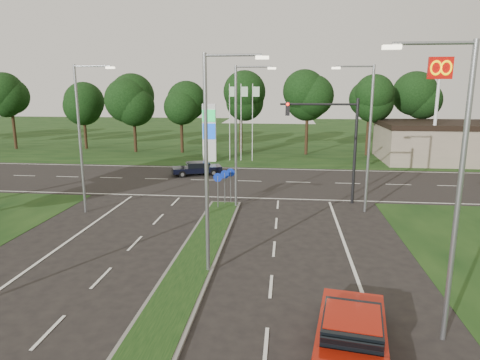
# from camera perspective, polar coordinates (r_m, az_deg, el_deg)

# --- Properties ---
(ground) EXTENTS (160.00, 160.00, 0.00)m
(ground) POSITION_cam_1_polar(r_m,az_deg,el_deg) (13.76, -12.70, -22.24)
(ground) COLOR black
(ground) RESTS_ON ground
(verge_far) EXTENTS (160.00, 50.00, 0.02)m
(verge_far) POSITION_cam_1_polar(r_m,az_deg,el_deg) (66.22, 2.77, 5.67)
(verge_far) COLOR black
(verge_far) RESTS_ON ground
(cross_road) EXTENTS (160.00, 12.00, 0.02)m
(cross_road) POSITION_cam_1_polar(r_m,az_deg,el_deg) (35.72, -0.30, -0.13)
(cross_road) COLOR black
(cross_road) RESTS_ON ground
(median_kerb) EXTENTS (2.00, 26.00, 0.12)m
(median_kerb) POSITION_cam_1_polar(r_m,az_deg,el_deg) (17.01, -8.26, -14.62)
(median_kerb) COLOR slate
(median_kerb) RESTS_ON ground
(commercial_building) EXTENTS (16.00, 9.00, 4.00)m
(commercial_building) POSITION_cam_1_polar(r_m,az_deg,el_deg) (50.33, 27.27, 4.47)
(commercial_building) COLOR gray
(commercial_building) RESTS_ON ground
(streetlight_median_near) EXTENTS (2.53, 0.22, 9.00)m
(streetlight_median_near) POSITION_cam_1_polar(r_m,az_deg,el_deg) (17.12, -3.86, 3.38)
(streetlight_median_near) COLOR gray
(streetlight_median_near) RESTS_ON ground
(streetlight_median_far) EXTENTS (2.53, 0.22, 9.00)m
(streetlight_median_far) POSITION_cam_1_polar(r_m,az_deg,el_deg) (26.94, -0.14, 6.71)
(streetlight_median_far) COLOR gray
(streetlight_median_far) RESTS_ON ground
(streetlight_left_far) EXTENTS (2.53, 0.22, 9.00)m
(streetlight_left_far) POSITION_cam_1_polar(r_m,az_deg,el_deg) (27.66, -20.26, 6.09)
(streetlight_left_far) COLOR gray
(streetlight_left_far) RESTS_ON ground
(streetlight_right_far) EXTENTS (2.53, 0.22, 9.00)m
(streetlight_right_far) POSITION_cam_1_polar(r_m,az_deg,el_deg) (27.21, 16.52, 6.26)
(streetlight_right_far) COLOR gray
(streetlight_right_far) RESTS_ON ground
(streetlight_right_near) EXTENTS (2.53, 0.22, 9.00)m
(streetlight_right_near) POSITION_cam_1_polar(r_m,az_deg,el_deg) (13.79, 26.56, -0.11)
(streetlight_right_near) COLOR gray
(streetlight_right_near) RESTS_ON ground
(traffic_signal) EXTENTS (5.10, 0.42, 7.00)m
(traffic_signal) POSITION_cam_1_polar(r_m,az_deg,el_deg) (28.99, 12.64, 5.97)
(traffic_signal) COLOR black
(traffic_signal) RESTS_ON ground
(median_signs) EXTENTS (1.16, 1.76, 2.38)m
(median_signs) POSITION_cam_1_polar(r_m,az_deg,el_deg) (27.99, -2.08, -0.06)
(median_signs) COLOR gray
(median_signs) RESTS_ON ground
(gas_pylon) EXTENTS (5.80, 1.26, 8.00)m
(gas_pylon) POSITION_cam_1_polar(r_m,az_deg,el_deg) (44.61, -3.84, 6.52)
(gas_pylon) COLOR silver
(gas_pylon) RESTS_ON ground
(mcdonalds_sign) EXTENTS (2.20, 0.47, 10.40)m
(mcdonalds_sign) POSITION_cam_1_polar(r_m,az_deg,el_deg) (44.86, 25.00, 11.57)
(mcdonalds_sign) COLOR silver
(mcdonalds_sign) RESTS_ON ground
(treeline_far) EXTENTS (6.00, 6.00, 9.90)m
(treeline_far) POSITION_cam_1_polar(r_m,az_deg,el_deg) (50.73, 1.90, 11.36)
(treeline_far) COLOR black
(treeline_far) RESTS_ON ground
(red_sedan) EXTENTS (2.70, 5.05, 1.32)m
(red_sedan) POSITION_cam_1_polar(r_m,az_deg,el_deg) (13.62, 14.65, -19.19)
(red_sedan) COLOR #9D1508
(red_sedan) RESTS_ON ground
(navy_sedan) EXTENTS (4.62, 3.09, 1.18)m
(navy_sedan) POSITION_cam_1_polar(r_m,az_deg,el_deg) (38.10, -5.75, 1.57)
(navy_sedan) COLOR black
(navy_sedan) RESTS_ON ground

